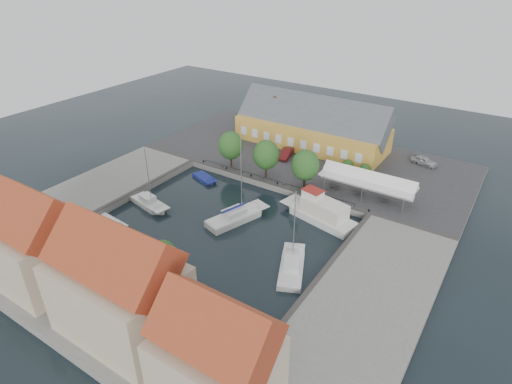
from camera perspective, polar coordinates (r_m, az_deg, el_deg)
ground at (r=60.82m, az=-3.11°, el=-3.53°), size 140.00×140.00×0.00m
north_quay at (r=78.00m, az=6.89°, el=4.42°), size 56.00×26.00×1.00m
west_quay at (r=73.13m, az=-18.16°, el=1.35°), size 12.00×24.00×1.00m
east_quay at (r=51.32m, az=16.16°, el=-11.18°), size 12.00×24.00×1.00m
south_bank at (r=48.83m, az=-18.21°, el=-13.99°), size 56.00×14.00×1.00m
quay_edge_fittings at (r=63.58m, az=-0.60°, el=-0.81°), size 56.00×24.72×0.40m
warehouse at (r=82.03m, az=7.15°, el=8.63°), size 28.56×14.00×9.55m
tent_canopy at (r=64.85m, az=14.63°, el=1.45°), size 14.00×4.00×2.83m
quay_trees at (r=68.27m, az=1.36°, el=4.97°), size 18.20×4.20×6.30m
car_silver at (r=79.14m, az=21.50°, el=3.89°), size 4.71×2.74×1.51m
car_red at (r=76.68m, az=4.07°, el=5.15°), size 2.58×4.86×1.52m
center_sailboat at (r=60.24m, az=-2.63°, el=-3.45°), size 5.62×9.93×13.15m
trawler at (r=60.58m, az=8.58°, el=-2.86°), size 12.03×5.84×5.00m
east_boat_c at (r=51.49m, az=4.77°, el=-10.11°), size 5.79×8.66×10.78m
west_boat_c at (r=65.54m, az=-14.03°, el=-1.58°), size 7.56×3.69×10.03m
launch_sw at (r=62.65m, az=-18.90°, el=-4.09°), size 5.80×2.61×0.98m
launch_nw at (r=71.72m, az=-6.85°, el=1.76°), size 5.36×3.49×0.88m
townhouses at (r=43.25m, az=-19.89°, el=-11.42°), size 36.30×8.50×12.00m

